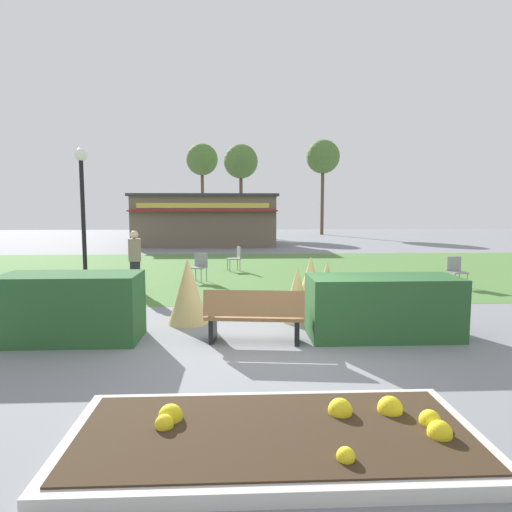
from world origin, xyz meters
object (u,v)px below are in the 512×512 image
(parked_car_west_slot, at_px, (164,230))
(tree_right_bg, at_px, (202,160))
(cafe_chair_west, at_px, (236,257))
(trash_bin, at_px, (432,308))
(tree_left_bg, at_px, (241,162))
(park_bench, at_px, (254,316))
(tree_center_bg, at_px, (323,158))
(person_strolling, at_px, (135,261))
(food_kiosk, at_px, (205,220))
(lamppost_mid, at_px, (83,200))
(cafe_chair_east, at_px, (456,269))
(parked_car_center_slot, at_px, (235,230))
(cafe_chair_center, at_px, (200,265))

(parked_car_west_slot, relative_size, tree_right_bg, 0.53)
(cafe_chair_west, xyz_separation_m, parked_car_west_slot, (-5.33, 17.58, 0.12))
(trash_bin, distance_m, parked_car_west_slot, 27.30)
(cafe_chair_west, relative_size, tree_left_bg, 0.12)
(park_bench, distance_m, tree_center_bg, 32.16)
(person_strolling, bearing_deg, trash_bin, 21.69)
(park_bench, height_order, food_kiosk, food_kiosk)
(lamppost_mid, xyz_separation_m, trash_bin, (8.17, -5.00, -2.12))
(trash_bin, relative_size, cafe_chair_west, 0.91)
(cafe_chair_west, distance_m, person_strolling, 4.89)
(lamppost_mid, xyz_separation_m, food_kiosk, (2.59, 14.37, -0.96))
(tree_left_bg, distance_m, tree_center_bg, 6.90)
(food_kiosk, relative_size, cafe_chair_west, 9.69)
(trash_bin, height_order, parked_car_west_slot, parked_car_west_slot)
(trash_bin, distance_m, cafe_chair_east, 5.18)
(person_strolling, bearing_deg, tree_left_bg, 136.84)
(trash_bin, distance_m, tree_right_bg, 34.12)
(parked_car_center_slot, relative_size, tree_center_bg, 0.55)
(lamppost_mid, relative_size, cafe_chair_west, 4.50)
(lamppost_mid, height_order, person_strolling, lamppost_mid)
(cafe_chair_east, xyz_separation_m, cafe_chair_center, (-7.56, 1.37, 0.00))
(parked_car_west_slot, bearing_deg, parked_car_center_slot, -0.03)
(tree_center_bg, bearing_deg, tree_left_bg, -176.79)
(park_bench, xyz_separation_m, food_kiosk, (-2.12, 20.17, 1.09))
(cafe_chair_east, distance_m, cafe_chair_center, 7.68)
(park_bench, distance_m, cafe_chair_east, 8.07)
(tree_right_bg, bearing_deg, food_kiosk, -85.34)
(tree_right_bg, height_order, tree_center_bg, tree_right_bg)
(parked_car_center_slot, bearing_deg, lamppost_mid, -101.89)
(person_strolling, bearing_deg, food_kiosk, 140.53)
(cafe_chair_west, height_order, cafe_chair_east, same)
(park_bench, bearing_deg, tree_center_bg, 77.09)
(parked_car_center_slot, xyz_separation_m, tree_right_bg, (-2.88, 7.17, 5.83))
(park_bench, relative_size, lamppost_mid, 0.44)
(lamppost_mid, height_order, parked_car_center_slot, lamppost_mid)
(lamppost_mid, xyz_separation_m, tree_left_bg, (4.90, 24.61, 3.48))
(food_kiosk, xyz_separation_m, cafe_chair_center, (0.68, -13.54, -1.04))
(trash_bin, distance_m, cafe_chair_center, 7.61)
(tree_right_bg, bearing_deg, lamppost_mid, -93.05)
(person_strolling, bearing_deg, tree_right_bg, 144.44)
(cafe_chair_center, bearing_deg, tree_right_bg, 93.76)
(cafe_chair_center, height_order, parked_car_center_slot, parked_car_center_slot)
(parked_car_center_slot, distance_m, tree_right_bg, 9.68)
(cafe_chair_east, distance_m, tree_center_bg, 26.24)
(parked_car_center_slot, bearing_deg, food_kiosk, -105.57)
(park_bench, height_order, parked_car_center_slot, parked_car_center_slot)
(tree_center_bg, bearing_deg, parked_car_west_slot, -161.46)
(tree_left_bg, bearing_deg, tree_right_bg, 135.95)
(park_bench, height_order, cafe_chair_east, park_bench)
(trash_bin, xyz_separation_m, cafe_chair_west, (-3.75, 8.17, 0.12))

